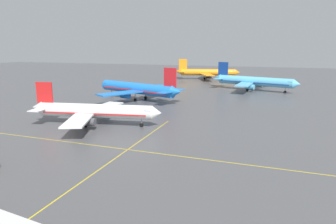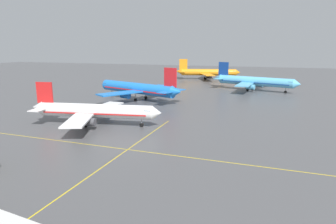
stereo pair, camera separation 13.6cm
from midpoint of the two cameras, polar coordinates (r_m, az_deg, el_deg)
name	(u,v)px [view 2 (the right image)]	position (r m, az deg, el deg)	size (l,w,h in m)	color
airliner_second_row	(94,111)	(75.70, -14.26, 0.22)	(34.39, 29.28, 10.72)	white
airliner_third_row	(138,89)	(109.45, -5.96, 4.60)	(39.68, 33.94, 12.66)	blue
airliner_far_left_stand	(254,81)	(138.77, 16.46, 5.80)	(39.27, 33.53, 12.45)	#5BB7E5
airliner_far_right_stand	(208,72)	(183.53, 7.78, 7.71)	(39.03, 33.22, 12.27)	orange
taxiway_markings	(57,198)	(42.21, -20.77, -15.57)	(132.70, 87.29, 0.01)	yellow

